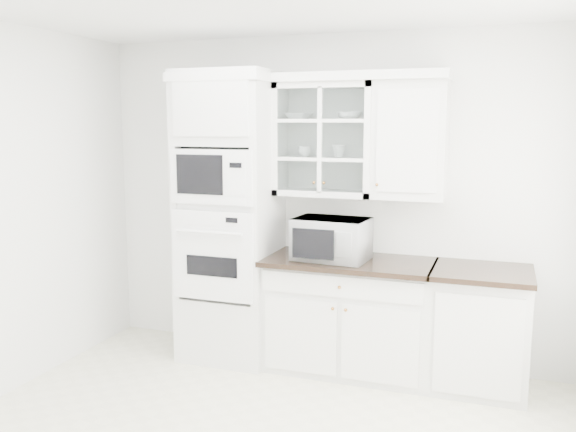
% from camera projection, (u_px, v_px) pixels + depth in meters
% --- Properties ---
extents(room_shell, '(4.00, 3.50, 2.70)m').
position_uv_depth(room_shell, '(270.00, 156.00, 3.83)').
color(room_shell, white).
rests_on(room_shell, ground).
extents(oven_column, '(0.76, 0.68, 2.40)m').
position_uv_depth(oven_column, '(230.00, 218.00, 5.08)').
color(oven_column, silver).
rests_on(oven_column, ground).
extents(base_cabinet_run, '(1.32, 0.67, 0.92)m').
position_uv_depth(base_cabinet_run, '(349.00, 314.00, 4.88)').
color(base_cabinet_run, silver).
rests_on(base_cabinet_run, ground).
extents(extra_base_cabinet, '(0.72, 0.67, 0.92)m').
position_uv_depth(extra_base_cabinet, '(480.00, 328.00, 4.55)').
color(extra_base_cabinet, silver).
rests_on(extra_base_cabinet, ground).
extents(upper_cabinet_glass, '(0.80, 0.33, 0.90)m').
position_uv_depth(upper_cabinet_glass, '(326.00, 140.00, 4.88)').
color(upper_cabinet_glass, silver).
rests_on(upper_cabinet_glass, room_shell).
extents(upper_cabinet_solid, '(0.55, 0.33, 0.90)m').
position_uv_depth(upper_cabinet_solid, '(410.00, 140.00, 4.66)').
color(upper_cabinet_solid, silver).
rests_on(upper_cabinet_solid, room_shell).
extents(crown_molding, '(2.14, 0.38, 0.07)m').
position_uv_depth(crown_molding, '(313.00, 78.00, 4.82)').
color(crown_molding, white).
rests_on(crown_molding, room_shell).
extents(countertop_microwave, '(0.60, 0.51, 0.33)m').
position_uv_depth(countertop_microwave, '(332.00, 239.00, 4.78)').
color(countertop_microwave, white).
rests_on(countertop_microwave, base_cabinet_run).
extents(bowl_a, '(0.25, 0.25, 0.05)m').
position_uv_depth(bowl_a, '(299.00, 116.00, 4.92)').
color(bowl_a, white).
rests_on(bowl_a, upper_cabinet_glass).
extents(bowl_b, '(0.22, 0.22, 0.06)m').
position_uv_depth(bowl_b, '(349.00, 116.00, 4.80)').
color(bowl_b, white).
rests_on(bowl_b, upper_cabinet_glass).
extents(cup_a, '(0.12, 0.12, 0.08)m').
position_uv_depth(cup_a, '(305.00, 152.00, 4.97)').
color(cup_a, white).
rests_on(cup_a, upper_cabinet_glass).
extents(cup_b, '(0.12, 0.12, 0.10)m').
position_uv_depth(cup_b, '(339.00, 151.00, 4.87)').
color(cup_b, white).
rests_on(cup_b, upper_cabinet_glass).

